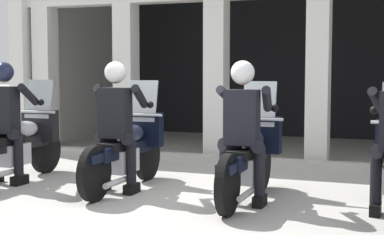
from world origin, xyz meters
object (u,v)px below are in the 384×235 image
object	(u,v)px
police_officer_far_left	(5,112)
motorcycle_center_left	(128,149)
police_officer_center_left	(116,115)
police_officer_center_right	(243,120)
motorcycle_far_left	(20,143)
motorcycle_center_right	(249,156)

from	to	relation	value
police_officer_far_left	motorcycle_center_left	distance (m)	1.69
motorcycle_center_left	police_officer_far_left	bearing A→B (deg)	-173.13
police_officer_center_left	police_officer_center_right	world-z (taller)	same
motorcycle_center_left	police_officer_center_right	xyz separation A→B (m)	(1.60, -0.38, 0.44)
motorcycle_far_left	motorcycle_center_left	world-z (taller)	same
police_officer_far_left	motorcycle_center_right	xyz separation A→B (m)	(3.21, 0.22, -0.44)
police_officer_far_left	motorcycle_far_left	bearing A→B (deg)	85.15
motorcycle_far_left	police_officer_center_left	world-z (taller)	police_officer_center_left
police_officer_far_left	police_officer_center_left	world-z (taller)	same
motorcycle_far_left	motorcycle_center_right	bearing A→B (deg)	-5.81
motorcycle_far_left	police_officer_center_left	size ratio (longest dim) A/B	1.29
police_officer_center_left	motorcycle_center_right	distance (m)	1.67
motorcycle_center_left	police_officer_center_left	xyz separation A→B (m)	(-0.00, -0.28, 0.44)
motorcycle_center_left	police_officer_center_right	distance (m)	1.70
police_officer_center_right	motorcycle_far_left	bearing A→B (deg)	169.01
motorcycle_far_left	motorcycle_center_left	xyz separation A→B (m)	(1.60, 0.03, 0.00)
police_officer_center_right	motorcycle_center_left	bearing A→B (deg)	161.90
motorcycle_far_left	motorcycle_center_left	bearing A→B (deg)	-3.55
motorcycle_far_left	police_officer_far_left	world-z (taller)	police_officer_far_left
motorcycle_center_left	motorcycle_center_right	world-z (taller)	same
motorcycle_center_left	motorcycle_center_right	xyz separation A→B (m)	(1.60, -0.10, 0.00)
motorcycle_center_left	police_officer_center_left	world-z (taller)	police_officer_center_left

